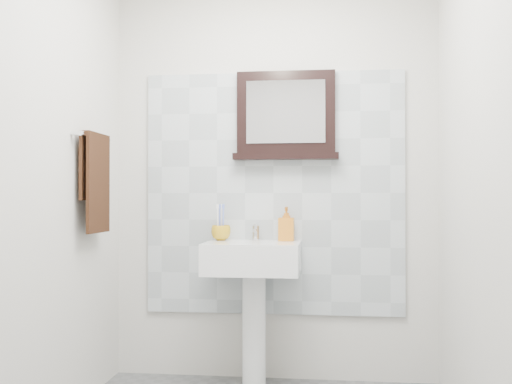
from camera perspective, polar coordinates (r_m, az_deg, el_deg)
back_wall at (r=3.73m, az=1.70°, el=1.44°), size 2.00×0.01×2.50m
front_wall at (r=1.56m, az=-5.49°, el=4.39°), size 2.00×0.01×2.50m
left_wall at (r=2.94m, az=-20.18°, el=2.05°), size 0.01×2.20×2.50m
right_wall at (r=2.70m, az=21.15°, el=2.29°), size 0.01×2.20×2.50m
splashback at (r=3.72m, az=1.68°, el=-0.09°), size 1.60×0.02×1.50m
pedestal_sink at (r=3.54m, az=-0.29°, el=-7.75°), size 0.55×0.44×0.96m
toothbrush_cup at (r=3.66m, az=-3.36°, el=-3.90°), size 0.15×0.15×0.09m
toothbrushes at (r=3.66m, az=-3.40°, el=-2.70°), size 0.05×0.04×0.21m
soap_dispenser at (r=3.62m, az=2.91°, el=-3.04°), size 0.09×0.10×0.21m
framed_mirror at (r=3.72m, az=2.86°, el=7.07°), size 0.64×0.11×0.55m
towel_bar at (r=3.44m, az=-15.13°, el=5.09°), size 0.07×0.40×0.03m
hand_towel at (r=3.42m, az=-15.03°, el=1.59°), size 0.06×0.30×0.55m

